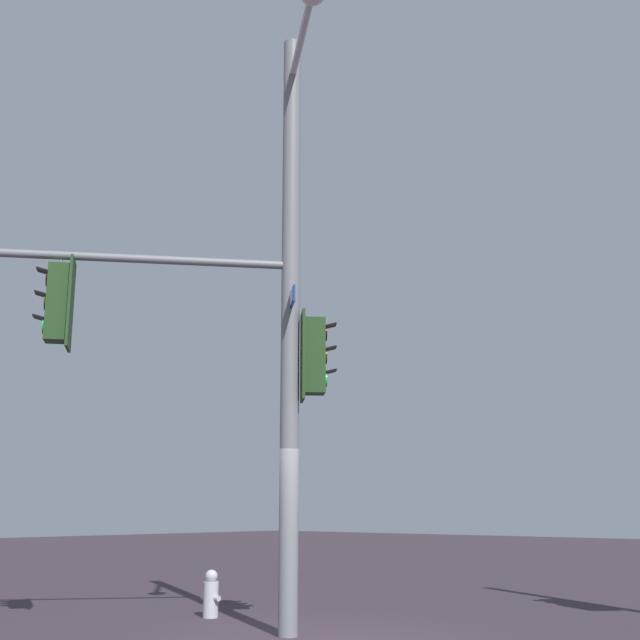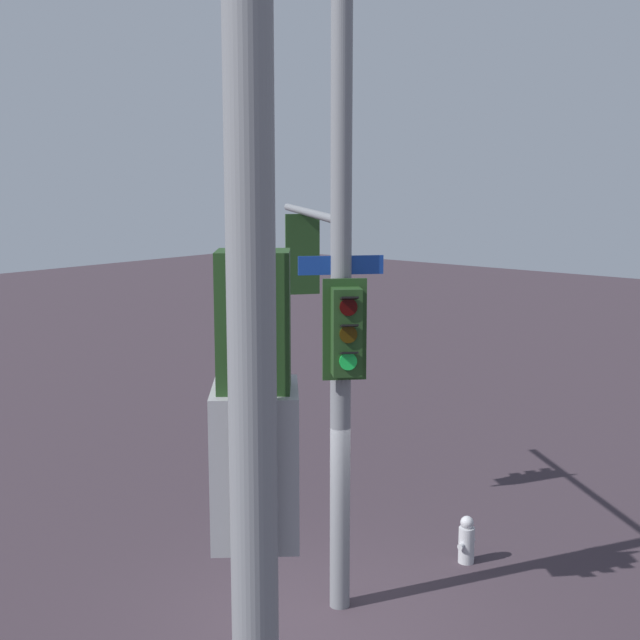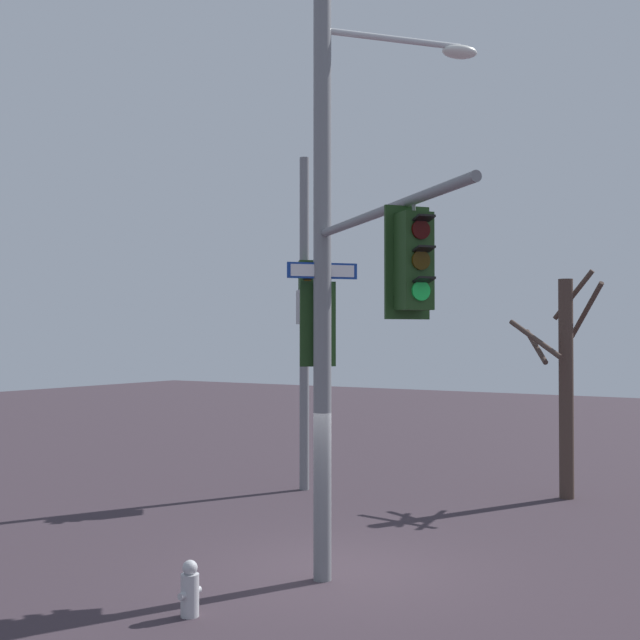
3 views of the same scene
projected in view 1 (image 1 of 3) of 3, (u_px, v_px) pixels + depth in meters
name	position (u px, v px, depth m)	size (l,w,h in m)	color
ground_plane	(314.00, 640.00, 10.78)	(80.00, 80.00, 0.00)	#362B33
main_signal_pole_assembly	(253.00, 299.00, 11.91)	(5.18, 4.26, 8.86)	slate
fire_hydrant	(211.00, 595.00, 13.06)	(0.38, 0.24, 0.73)	#B2B2B7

